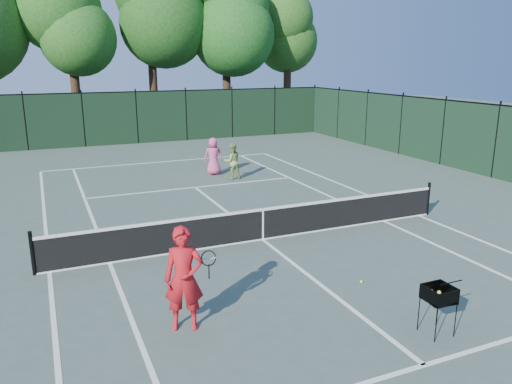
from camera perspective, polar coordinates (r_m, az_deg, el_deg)
name	(u,v)px	position (r m, az deg, el deg)	size (l,w,h in m)	color
ground	(263,240)	(13.86, 0.77, -5.48)	(90.00, 90.00, 0.00)	#47564B
sideline_doubles_left	(50,272)	(12.77, -22.53, -8.48)	(0.10, 23.77, 0.01)	white
sideline_doubles_right	(419,216)	(16.76, 18.13, -2.58)	(0.10, 23.77, 0.01)	white
sideline_singles_left	(110,263)	(12.84, -16.38, -7.80)	(0.10, 23.77, 0.01)	white
sideline_singles_right	(384,221)	(15.91, 14.42, -3.23)	(0.10, 23.77, 0.01)	white
baseline_far	(162,162)	(24.79, -10.65, 3.41)	(10.97, 0.10, 0.01)	white
service_line_near	(424,365)	(9.03, 18.68, -18.23)	(8.23, 0.10, 0.01)	white
service_line_far	(195,187)	(19.61, -6.97, 0.54)	(8.23, 0.10, 0.01)	white
center_service_line	(263,240)	(13.86, 0.77, -5.46)	(0.10, 12.80, 0.01)	white
tennis_net	(263,223)	(13.70, 0.77, -3.61)	(11.69, 0.09, 1.06)	black
fence_far	(137,118)	(30.49, -13.46, 8.22)	(24.00, 0.05, 3.00)	black
tree_2	(68,10)	(33.84, -20.66, 18.91)	(6.00, 6.00, 12.40)	black
tree_4	(226,9)	(35.80, -3.50, 20.17)	(6.20, 6.20, 12.97)	black
tree_5	(288,18)	(38.23, 3.70, 19.18)	(5.80, 5.80, 12.23)	black
coach	(184,279)	(9.25, -8.22, -9.77)	(1.10, 0.67, 1.97)	red
player_pink	(213,156)	(21.57, -4.89, 4.10)	(0.89, 0.68, 1.62)	#CF497F
player_green	(232,161)	(20.72, -2.73, 3.53)	(0.75, 0.59, 1.50)	#8AA954
ball_hopper	(439,294)	(9.64, 20.19, -10.91)	(0.53, 0.53, 0.92)	black
loose_ball_midcourt	(361,282)	(11.53, 11.95, -9.99)	(0.07, 0.07, 0.07)	#D9F031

